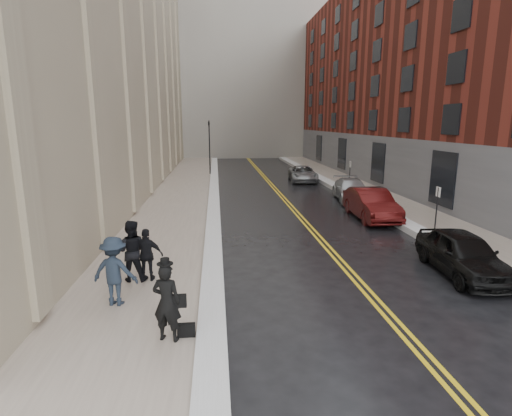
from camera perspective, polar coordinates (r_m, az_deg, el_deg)
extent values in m
plane|color=black|center=(10.31, 6.60, -17.38)|extent=(160.00, 160.00, 0.00)
cube|color=gray|center=(25.37, -11.24, 0.60)|extent=(4.00, 64.00, 0.15)
cube|color=gray|center=(27.54, 17.96, 1.15)|extent=(3.00, 64.00, 0.15)
cube|color=gold|center=(25.64, 4.26, 0.76)|extent=(0.12, 64.00, 0.01)
cube|color=gold|center=(25.68, 4.79, 0.77)|extent=(0.12, 64.00, 0.01)
cube|color=white|center=(25.23, -6.04, 0.84)|extent=(0.70, 60.80, 0.26)
cube|color=white|center=(26.84, 14.35, 1.25)|extent=(0.85, 60.80, 0.30)
cube|color=maroon|center=(37.47, 26.96, 16.96)|extent=(14.00, 50.00, 18.00)
cube|color=slate|center=(78.29, 6.84, 24.61)|extent=(22.00, 18.00, 44.00)
cylinder|color=black|center=(38.83, -6.65, 8.47)|extent=(0.12, 0.12, 5.20)
imported|color=black|center=(38.75, -6.73, 11.42)|extent=(0.18, 0.15, 0.90)
cylinder|color=black|center=(19.86, 24.37, -0.44)|extent=(0.06, 0.06, 2.20)
cube|color=white|center=(19.70, 24.60, 2.11)|extent=(0.02, 0.35, 0.45)
cylinder|color=black|center=(30.66, 13.23, 4.44)|extent=(0.06, 0.06, 2.20)
cube|color=white|center=(30.56, 13.31, 6.11)|extent=(0.02, 0.35, 0.45)
imported|color=black|center=(15.18, 27.44, -5.80)|extent=(2.10, 4.47, 1.48)
imported|color=#400B0B|center=(22.01, 16.12, 0.55)|extent=(1.85, 4.96, 1.62)
imported|color=#A7AAAE|center=(26.93, 13.47, 2.53)|extent=(2.60, 5.06, 1.41)
imported|color=#93969A|center=(34.96, 6.70, 4.88)|extent=(2.64, 4.99, 1.34)
imported|color=black|center=(9.49, -12.61, -13.04)|extent=(0.77, 0.62, 1.85)
imported|color=black|center=(13.15, -17.36, -5.85)|extent=(1.00, 0.81, 1.95)
imported|color=#1B2532|center=(11.61, -19.55, -8.48)|extent=(1.37, 0.97, 1.92)
imported|color=black|center=(13.04, -15.28, -6.48)|extent=(1.02, 0.51, 1.69)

